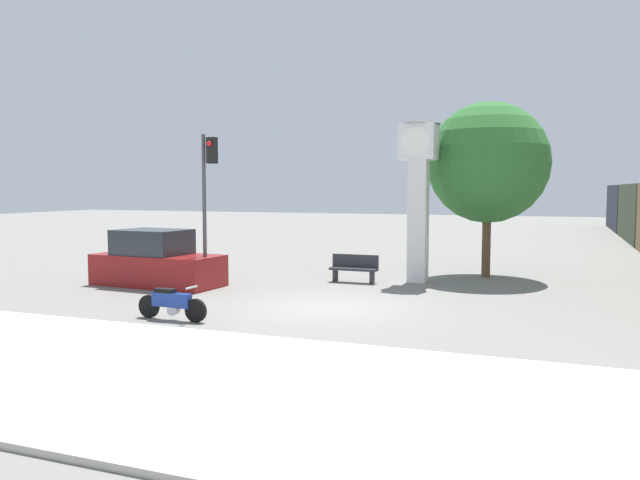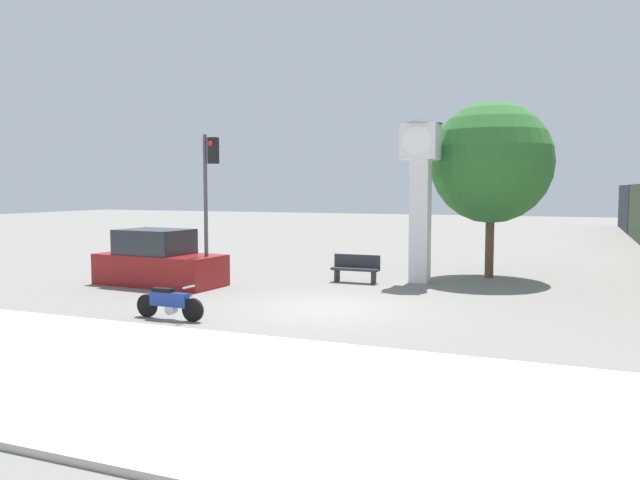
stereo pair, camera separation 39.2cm
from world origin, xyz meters
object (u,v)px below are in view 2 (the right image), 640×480
Objects in this scene: street_tree at (491,163)px; parked_car at (159,262)px; bench at (356,268)px; clock_tower at (421,174)px; traffic_light at (209,184)px; motorcycle at (169,303)px.

street_tree is 1.42× the size of parked_car.
parked_car is at bearing -149.45° from street_tree.
street_tree reaches higher than bench.
street_tree is at bearing 34.55° from parked_car.
parked_car is (-5.76, -2.89, 0.26)m from bench.
clock_tower is 9.03m from parked_car.
clock_tower reaches higher than parked_car.
clock_tower is 6.89m from traffic_light.
traffic_light is at bearing 5.34° from parked_car.
traffic_light is at bearing -147.12° from clock_tower.
parked_car is (-3.56, 4.38, 0.35)m from motorcycle.
street_tree is (7.80, 5.69, 0.75)m from traffic_light.
clock_tower is at bearing 65.09° from motorcycle.
traffic_light reaches higher than parked_car.
traffic_light is 1.11× the size of parked_car.
clock_tower reaches higher than traffic_light.
motorcycle is 12.37m from street_tree.
traffic_light is at bearing -143.45° from bench.
clock_tower is 3.76m from bench.
motorcycle is 0.35× the size of clock_tower.
bench is at bearing -155.37° from clock_tower.
street_tree reaches higher than clock_tower.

